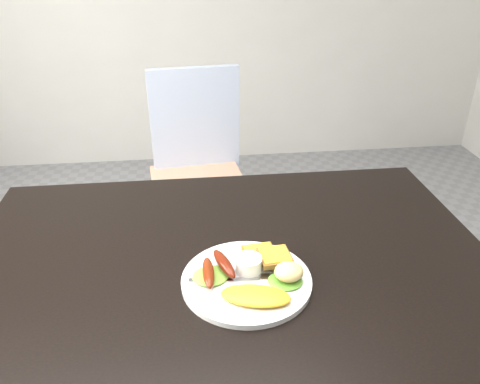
{
  "coord_description": "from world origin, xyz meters",
  "views": [
    {
      "loc": [
        -0.07,
        -0.87,
        1.38
      ],
      "look_at": [
        0.03,
        0.02,
        0.9
      ],
      "focal_mm": 35.0,
      "sensor_mm": 36.0,
      "label": 1
    }
  ],
  "objects": [
    {
      "name": "toast_b",
      "position": [
        0.09,
        -0.06,
        0.78
      ],
      "size": [
        0.07,
        0.07,
        0.01
      ],
      "primitive_type": "cube",
      "rotation": [
        0.0,
        0.0,
        0.1
      ],
      "color": "brown",
      "rests_on": "toast_a"
    },
    {
      "name": "fork",
      "position": [
        -0.02,
        -0.11,
        0.76
      ],
      "size": [
        0.15,
        0.02,
        0.0
      ],
      "primitive_type": "cube",
      "rotation": [
        0.0,
        0.0,
        -0.08
      ],
      "color": "#ADAFB7",
      "rests_on": "plate"
    },
    {
      "name": "plate",
      "position": [
        0.03,
        -0.1,
        0.76
      ],
      "size": [
        0.27,
        0.27,
        0.01
      ],
      "primitive_type": "cylinder",
      "color": "white",
      "rests_on": "dining_table"
    },
    {
      "name": "sausage_a",
      "position": [
        -0.05,
        -0.1,
        0.78
      ],
      "size": [
        0.03,
        0.1,
        0.02
      ],
      "primitive_type": "ellipsoid",
      "rotation": [
        0.0,
        0.0,
        0.02
      ],
      "color": "maroon",
      "rests_on": "lettuce_left"
    },
    {
      "name": "ramekin",
      "position": [
        0.04,
        -0.08,
        0.78
      ],
      "size": [
        0.06,
        0.06,
        0.03
      ],
      "primitive_type": "cylinder",
      "rotation": [
        0.0,
        0.0,
        -0.12
      ],
      "color": "white",
      "rests_on": "plate"
    },
    {
      "name": "dining_chair",
      "position": [
        -0.05,
        0.92,
        0.45
      ],
      "size": [
        0.43,
        0.43,
        0.05
      ],
      "primitive_type": "cube",
      "rotation": [
        0.0,
        0.0,
        0.11
      ],
      "color": "tan",
      "rests_on": "ground"
    },
    {
      "name": "toast_a",
      "position": [
        0.07,
        -0.03,
        0.77
      ],
      "size": [
        0.08,
        0.08,
        0.01
      ],
      "primitive_type": "cube",
      "rotation": [
        0.0,
        0.0,
        0.11
      ],
      "color": "brown",
      "rests_on": "plate"
    },
    {
      "name": "person",
      "position": [
        0.03,
        0.53,
        0.74
      ],
      "size": [
        0.63,
        0.54,
        1.48
      ],
      "primitive_type": "imported",
      "rotation": [
        0.0,
        0.0,
        2.72
      ],
      "color": "navy",
      "rests_on": "ground"
    },
    {
      "name": "dining_table",
      "position": [
        0.0,
        0.0,
        0.73
      ],
      "size": [
        1.2,
        0.8,
        0.04
      ],
      "primitive_type": "cube",
      "color": "black",
      "rests_on": "ground"
    },
    {
      "name": "omelette",
      "position": [
        0.04,
        -0.17,
        0.77
      ],
      "size": [
        0.15,
        0.1,
        0.02
      ],
      "primitive_type": "ellipsoid",
      "rotation": [
        0.0,
        0.0,
        -0.25
      ],
      "color": "yellow",
      "rests_on": "plate"
    },
    {
      "name": "lettuce_right",
      "position": [
        0.11,
        -0.12,
        0.77
      ],
      "size": [
        0.08,
        0.07,
        0.01
      ],
      "primitive_type": "ellipsoid",
      "rotation": [
        0.0,
        0.0,
        -0.15
      ],
      "color": "#518A2D",
      "rests_on": "plate"
    },
    {
      "name": "potato_salad",
      "position": [
        0.11,
        -0.12,
        0.79
      ],
      "size": [
        0.07,
        0.07,
        0.03
      ],
      "primitive_type": "ellipsoid",
      "rotation": [
        0.0,
        0.0,
        0.29
      ],
      "color": "beige",
      "rests_on": "lettuce_right"
    },
    {
      "name": "lettuce_left",
      "position": [
        -0.05,
        -0.09,
        0.77
      ],
      "size": [
        0.09,
        0.09,
        0.01
      ],
      "primitive_type": "ellipsoid",
      "rotation": [
        0.0,
        0.0,
        0.28
      ],
      "color": "#569023",
      "rests_on": "plate"
    },
    {
      "name": "sausage_b",
      "position": [
        -0.02,
        -0.07,
        0.78
      ],
      "size": [
        0.06,
        0.11,
        0.03
      ],
      "primitive_type": "ellipsoid",
      "rotation": [
        0.0,
        0.0,
        0.32
      ],
      "color": "#5A0805",
      "rests_on": "lettuce_left"
    }
  ]
}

